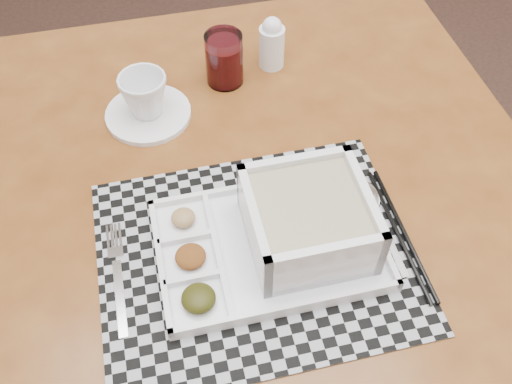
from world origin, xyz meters
TOP-DOWN VIEW (x-y plane):
  - dining_table at (-0.03, 0.43)m, footprint 1.01×1.01m
  - placemat at (-0.03, 0.32)m, footprint 0.45×0.37m
  - serving_tray at (0.03, 0.32)m, footprint 0.32×0.22m
  - fork at (-0.23, 0.33)m, footprint 0.02×0.19m
  - spoon at (0.16, 0.36)m, footprint 0.04×0.18m
  - chopsticks at (0.19, 0.30)m, footprint 0.02×0.24m
  - saucer at (-0.15, 0.64)m, footprint 0.15×0.15m
  - cup at (-0.15, 0.64)m, footprint 0.10×0.10m
  - juice_glass at (0.00, 0.70)m, footprint 0.07×0.07m
  - creamer_bottle at (0.10, 0.73)m, footprint 0.05×0.05m

SIDE VIEW (x-z plane):
  - dining_table at x=-0.03m, z-range 0.30..1.05m
  - placemat at x=-0.03m, z-range 0.75..0.76m
  - fork at x=-0.23m, z-range 0.76..0.76m
  - saucer at x=-0.15m, z-range 0.75..0.76m
  - spoon at x=0.16m, z-range 0.76..0.77m
  - chopsticks at x=0.19m, z-range 0.76..0.76m
  - serving_tray at x=0.03m, z-range 0.74..0.84m
  - juice_glass at x=0.00m, z-range 0.75..0.85m
  - cup at x=-0.15m, z-range 0.76..0.84m
  - creamer_bottle at x=0.10m, z-range 0.75..0.86m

